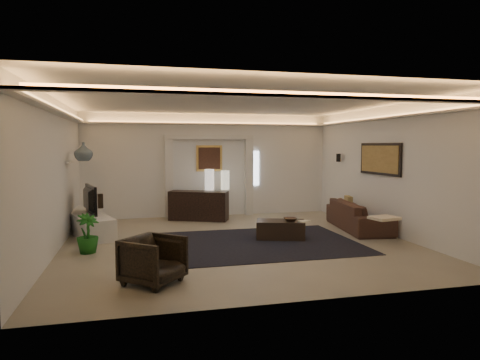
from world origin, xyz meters
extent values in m
plane|color=#9F957E|center=(0.00, 0.00, 0.00)|extent=(7.00, 7.00, 0.00)
plane|color=white|center=(0.00, 0.00, 2.90)|extent=(7.00, 7.00, 0.00)
plane|color=white|center=(0.00, 3.50, 1.45)|extent=(7.00, 0.00, 7.00)
plane|color=white|center=(0.00, -3.50, 1.45)|extent=(7.00, 0.00, 7.00)
plane|color=white|center=(-3.50, 0.00, 1.45)|extent=(0.00, 7.00, 7.00)
plane|color=white|center=(3.50, 0.00, 1.45)|extent=(0.00, 7.00, 7.00)
cube|color=silver|center=(0.00, 0.00, 2.62)|extent=(7.00, 7.00, 0.04)
cube|color=white|center=(1.35, 3.48, 1.35)|extent=(0.25, 0.03, 1.00)
cube|color=black|center=(0.40, -0.20, 0.01)|extent=(4.00, 3.00, 0.01)
cube|color=silver|center=(-1.15, 3.40, 1.10)|extent=(0.22, 0.20, 2.20)
cube|color=silver|center=(1.15, 3.40, 1.10)|extent=(0.22, 0.20, 2.20)
cube|color=silver|center=(0.00, 3.40, 2.25)|extent=(2.52, 0.20, 0.12)
cube|color=tan|center=(0.00, 3.47, 1.65)|extent=(0.74, 0.04, 0.74)
cube|color=#4C2D1E|center=(0.00, 3.44, 1.65)|extent=(0.62, 0.02, 0.62)
cube|color=black|center=(3.47, 0.30, 1.70)|extent=(0.04, 1.64, 0.74)
cube|color=tan|center=(3.44, 0.30, 1.70)|extent=(0.02, 1.50, 0.62)
cylinder|color=black|center=(3.38, 2.20, 1.68)|extent=(0.12, 0.12, 0.22)
cube|color=silver|center=(-3.44, 1.40, 1.65)|extent=(0.10, 0.55, 0.04)
cube|color=black|center=(-0.41, 2.78, 0.40)|extent=(1.63, 1.08, 0.78)
cylinder|color=beige|center=(-0.07, 3.02, 1.09)|extent=(0.30, 0.30, 0.57)
cylinder|color=beige|center=(0.37, 3.02, 1.09)|extent=(0.31, 0.31, 0.53)
cube|color=silver|center=(-3.15, 1.72, 0.23)|extent=(1.44, 2.69, 0.49)
imported|color=black|center=(-3.15, 1.58, 0.77)|extent=(1.12, 0.44, 0.64)
cylinder|color=black|center=(-2.90, 2.42, 0.64)|extent=(0.17, 0.17, 0.35)
imported|color=#455563|center=(-3.15, 1.43, 1.88)|extent=(0.51, 0.51, 0.41)
imported|color=#175B17|center=(-2.94, -0.21, 0.37)|extent=(0.58, 0.58, 0.74)
imported|color=#3F281B|center=(3.15, 0.64, 0.33)|extent=(2.38, 1.20, 0.66)
cube|color=white|center=(2.82, -0.95, 0.55)|extent=(0.60, 0.52, 0.06)
cube|color=tan|center=(3.15, 1.16, 0.55)|extent=(0.20, 0.41, 0.39)
cube|color=black|center=(0.97, 0.09, 0.20)|extent=(1.15, 0.85, 0.38)
imported|color=#493223|center=(1.16, 0.00, 0.45)|extent=(0.30, 0.30, 0.07)
cube|color=#F9F0CC|center=(1.41, -0.19, 0.42)|extent=(0.25, 0.21, 0.03)
imported|color=black|center=(-1.81, -2.32, 0.35)|extent=(1.06, 1.06, 0.69)
camera|label=1|loc=(-2.03, -8.49, 2.00)|focal=31.80mm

